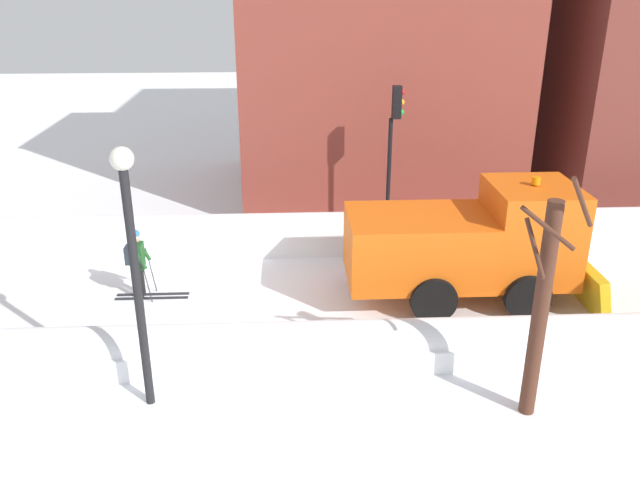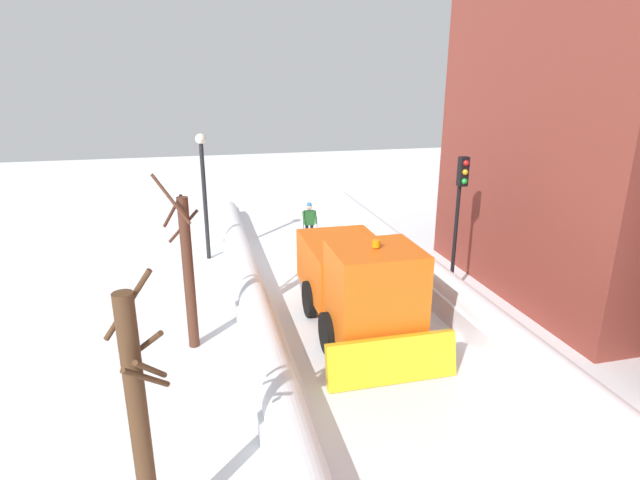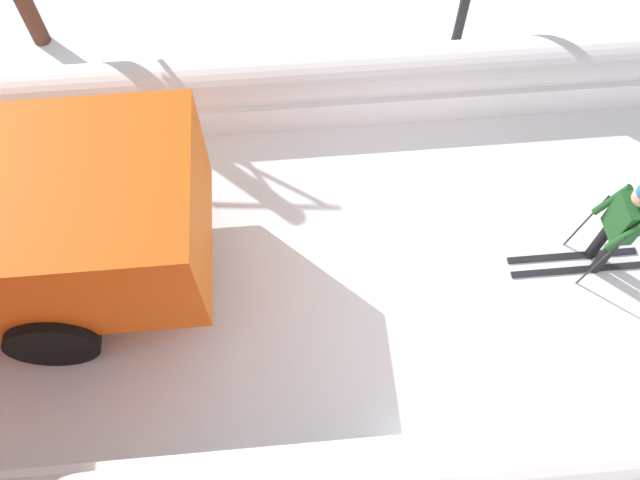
{
  "view_description": "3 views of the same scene",
  "coord_description": "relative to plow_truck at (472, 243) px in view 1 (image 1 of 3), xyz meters",
  "views": [
    {
      "loc": [
        14.53,
        1.35,
        7.53
      ],
      "look_at": [
        -0.17,
        2.08,
        1.47
      ],
      "focal_mm": 36.59,
      "sensor_mm": 36.0,
      "label": 1
    },
    {
      "loc": [
        4.34,
        18.28,
        6.92
      ],
      "look_at": [
        0.33,
        1.84,
        1.47
      ],
      "focal_mm": 28.38,
      "sensor_mm": 36.0,
      "label": 2
    },
    {
      "loc": [
        -3.99,
        1.7,
        7.78
      ],
      "look_at": [
        -0.42,
        1.38,
        1.53
      ],
      "focal_mm": 36.08,
      "sensor_mm": 36.0,
      "label": 3
    }
  ],
  "objects": [
    {
      "name": "ground_plane",
      "position": [
        -0.2,
        4.26,
        -1.48
      ],
      "size": [
        80.0,
        80.0,
        0.0
      ],
      "primitive_type": "plane",
      "color": "white"
    },
    {
      "name": "building_brick_near",
      "position": [
        -9.32,
        -1.3,
        4.11
      ],
      "size": [
        8.18,
        9.27,
        11.17
      ],
      "color": "brown",
      "rests_on": "ground"
    },
    {
      "name": "bare_tree_near",
      "position": [
        4.58,
        -0.08,
        0.7
      ],
      "size": [
        1.08,
        1.35,
        4.73
      ],
      "color": "#4E2B1E",
      "rests_on": "ground"
    },
    {
      "name": "skier",
      "position": [
        -0.41,
        -8.12,
        -0.48
      ],
      "size": [
        0.62,
        1.8,
        1.81
      ],
      "color": "black",
      "rests_on": "ground"
    },
    {
      "name": "snowbank_left",
      "position": [
        -3.19,
        4.26,
        -0.96
      ],
      "size": [
        1.1,
        36.0,
        1.14
      ],
      "color": "white",
      "rests_on": "ground"
    },
    {
      "name": "plow_truck",
      "position": [
        0.0,
        0.0,
        0.0
      ],
      "size": [
        3.2,
        5.98,
        3.12
      ],
      "color": "orange",
      "rests_on": "ground"
    },
    {
      "name": "traffic_light_pole",
      "position": [
        -3.76,
        -1.39,
        1.76
      ],
      "size": [
        0.28,
        0.42,
        4.63
      ],
      "color": "black",
      "rests_on": "ground"
    },
    {
      "name": "street_lamp",
      "position": [
        3.96,
        -7.09,
        1.67
      ],
      "size": [
        0.4,
        0.4,
        4.94
      ],
      "color": "black",
      "rests_on": "ground"
    }
  ]
}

